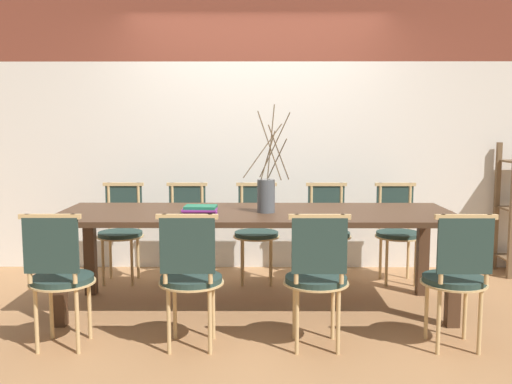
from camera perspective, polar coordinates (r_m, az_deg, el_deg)
name	(u,v)px	position (r m, az deg, el deg)	size (l,w,h in m)	color
ground_plane	(256,309)	(4.53, 0.00, -11.58)	(16.00, 16.00, 0.00)	#9E7047
wall_rear	(257,106)	(5.63, 0.07, 8.56)	(12.00, 0.06, 3.20)	silver
dining_table	(256,222)	(4.36, 0.00, -3.06)	(3.00, 0.97, 0.77)	#422B1C
chair_near_leftend	(59,274)	(3.84, -19.06, -7.72)	(0.42, 0.42, 0.89)	#233833
chair_near_left	(190,274)	(3.65, -6.59, -8.13)	(0.42, 0.42, 0.89)	#233833
chair_near_center	(317,274)	(3.64, 6.11, -8.15)	(0.42, 0.42, 0.89)	#233833
chair_near_right	(457,274)	(3.83, 19.43, -7.75)	(0.42, 0.42, 0.89)	#233833
chair_far_leftend	(121,228)	(5.33, -13.32, -3.50)	(0.42, 0.42, 0.89)	#233833
chair_far_left	(186,228)	(5.22, -7.02, -3.57)	(0.42, 0.42, 0.89)	#233833
chair_far_center	(257,228)	(5.18, 0.06, -3.60)	(0.42, 0.42, 0.89)	#233833
chair_far_right	(327,228)	(5.22, 7.15, -3.58)	(0.42, 0.42, 0.89)	#233833
chair_far_rightend	(397,228)	(5.33, 13.95, -3.51)	(0.42, 0.42, 0.89)	#233833
vase_centerpiece	(266,194)	(4.29, 1.04, -0.18)	(0.36, 0.36, 0.81)	#4C5156
book_stack	(200,209)	(4.31, -5.61, -1.71)	(0.27, 0.20, 0.05)	#842D8C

